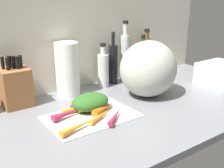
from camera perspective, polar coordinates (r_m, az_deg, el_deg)
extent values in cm
cube|color=slate|center=(126.08, 2.23, -5.61)|extent=(170.00, 80.00, 3.00)
cube|color=beige|center=(148.59, -6.77, 10.76)|extent=(170.00, 3.00, 60.00)
cube|color=beige|center=(117.08, -4.36, -6.65)|extent=(37.53, 24.88, 0.80)
cone|color=orange|center=(121.45, -6.29, -4.88)|extent=(17.73, 3.57, 2.47)
cone|color=orange|center=(105.94, -6.86, -8.62)|extent=(17.62, 6.79, 2.60)
cone|color=orange|center=(113.97, -2.27, -6.51)|extent=(14.92, 8.38, 2.21)
cone|color=orange|center=(121.15, -3.33, -4.65)|extent=(17.22, 6.71, 3.28)
cone|color=#B2264C|center=(125.52, -6.66, -4.11)|extent=(10.33, 5.24, 2.35)
cone|color=orange|center=(118.99, -1.64, -5.04)|extent=(13.95, 8.24, 3.42)
cone|color=#B2264C|center=(115.91, -9.43, -6.09)|extent=(13.79, 5.35, 3.04)
cone|color=#B2264C|center=(113.46, 0.74, -6.60)|extent=(13.70, 11.48, 2.28)
cone|color=#B2264C|center=(126.99, -3.42, -3.54)|extent=(10.95, 12.61, 3.15)
ellipsoid|color=#2D6023|center=(120.99, -4.54, -3.69)|extent=(17.10, 13.16, 7.24)
ellipsoid|color=#B2B7A8|center=(136.81, 7.56, 3.14)|extent=(29.25, 26.74, 27.95)
cube|color=#905B33|center=(133.09, -19.50, -0.59)|extent=(12.59, 14.17, 17.66)
cylinder|color=black|center=(130.48, -21.78, 4.09)|extent=(1.41, 1.41, 5.50)
cylinder|color=black|center=(127.92, -20.81, 3.93)|extent=(1.81, 1.81, 5.50)
cylinder|color=black|center=(131.24, -20.56, 4.32)|extent=(1.66, 1.66, 5.50)
cylinder|color=black|center=(130.15, -19.76, 4.29)|extent=(1.87, 1.87, 5.50)
cylinder|color=black|center=(128.52, -18.86, 4.22)|extent=(1.96, 1.96, 5.50)
cylinder|color=black|center=(130.74, -18.50, 4.49)|extent=(1.76, 1.76, 5.50)
cylinder|color=white|center=(138.58, -9.28, 3.04)|extent=(11.63, 11.63, 26.90)
cylinder|color=silver|center=(149.76, -1.84, 2.75)|extent=(6.06, 6.06, 18.17)
cylinder|color=silver|center=(146.99, -1.89, 7.01)|extent=(2.80, 2.80, 4.57)
cylinder|color=black|center=(146.38, -1.90, 8.19)|extent=(3.22, 3.22, 1.60)
cylinder|color=black|center=(155.83, 0.24, 4.09)|extent=(5.17, 5.17, 21.75)
cylinder|color=black|center=(152.87, 0.25, 9.07)|extent=(1.88, 1.88, 5.72)
cylinder|color=black|center=(152.29, 0.25, 10.43)|extent=(2.16, 2.16, 1.60)
cylinder|color=silver|center=(159.47, 2.71, 5.33)|extent=(5.28, 5.28, 26.66)
cylinder|color=silver|center=(156.38, 2.80, 11.26)|extent=(2.63, 2.63, 6.59)
cylinder|color=black|center=(155.88, 2.83, 12.75)|extent=(3.02, 3.02, 1.60)
cylinder|color=#19421E|center=(162.94, 6.31, 4.14)|extent=(5.53, 5.53, 19.00)
cylinder|color=#19421E|center=(160.20, 6.47, 8.50)|extent=(2.15, 2.15, 6.22)
cylinder|color=black|center=(159.54, 6.53, 9.88)|extent=(2.47, 2.47, 1.60)
cylinder|color=brown|center=(170.84, 7.05, 5.48)|extent=(5.76, 5.76, 22.89)
cylinder|color=brown|center=(168.21, 7.24, 10.01)|extent=(2.81, 2.81, 4.43)
cylinder|color=black|center=(167.77, 7.28, 11.02)|extent=(3.23, 3.23, 1.60)
cube|color=silver|center=(167.15, 21.65, 1.98)|extent=(22.27, 20.66, 11.77)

